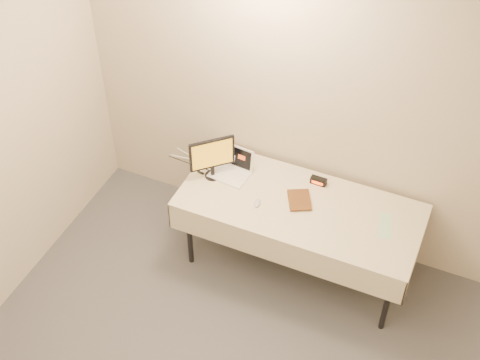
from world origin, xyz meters
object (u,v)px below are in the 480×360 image
at_px(table, 300,210).
at_px(laptop, 232,167).
at_px(book, 289,191).
at_px(monitor, 212,155).

xyz_separation_m(table, laptop, (-0.63, 0.13, 0.11)).
relative_size(table, book, 8.21).
relative_size(table, monitor, 4.99).
relative_size(monitor, book, 1.65).
xyz_separation_m(table, monitor, (-0.75, 0.02, 0.28)).
xyz_separation_m(laptop, monitor, (-0.12, -0.11, 0.17)).
xyz_separation_m(table, book, (-0.09, -0.01, 0.18)).
bearing_deg(laptop, table, -6.29).
height_order(table, book, book).
bearing_deg(monitor, table, -45.01).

